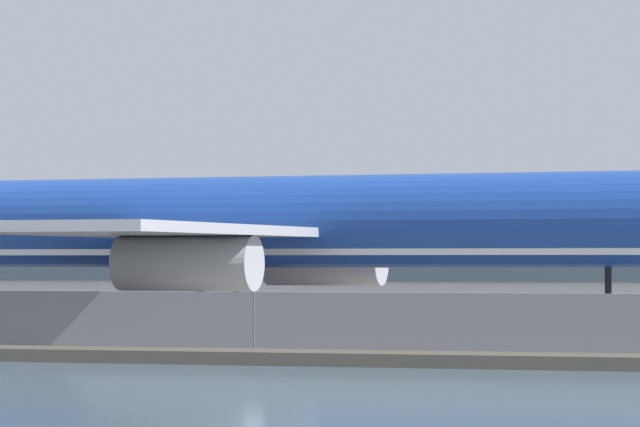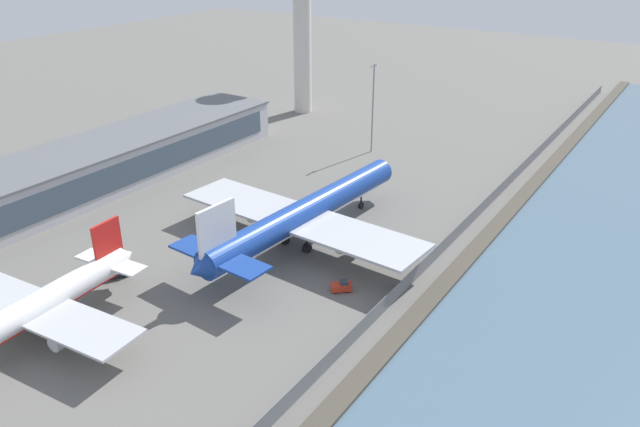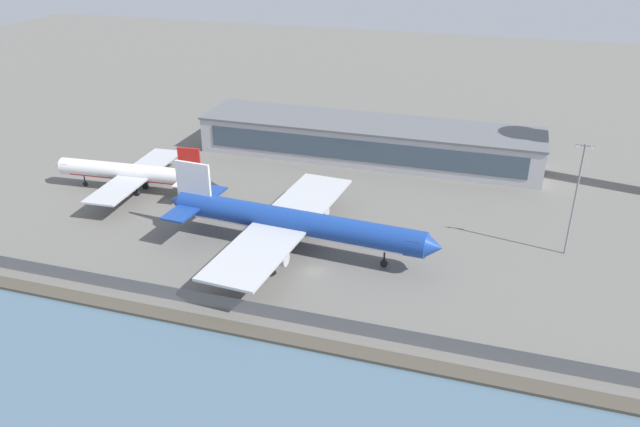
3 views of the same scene
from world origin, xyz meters
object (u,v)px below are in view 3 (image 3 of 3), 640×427
cargo_jet_blue (292,223)px  apron_light_mast_apron_west (576,195)px  baggage_tug (210,274)px  ops_van (210,188)px  passenger_jet_white_red (132,173)px

cargo_jet_blue → apron_light_mast_apron_west: apron_light_mast_apron_west is taller
baggage_tug → ops_van: ops_van is taller
ops_van → passenger_jet_white_red: bearing=-165.7°
cargo_jet_blue → ops_van: cargo_jet_blue is taller
cargo_jet_blue → passenger_jet_white_red: (-44.54, 14.92, -1.14)m
cargo_jet_blue → ops_van: (-27.18, 19.34, -4.45)m
passenger_jet_white_red → ops_van: bearing=14.3°
cargo_jet_blue → baggage_tug: cargo_jet_blue is taller
cargo_jet_blue → passenger_jet_white_red: size_ratio=1.41×
cargo_jet_blue → apron_light_mast_apron_west: (50.27, 13.92, 6.60)m
cargo_jet_blue → passenger_jet_white_red: cargo_jet_blue is taller
baggage_tug → ops_van: size_ratio=0.63×
cargo_jet_blue → apron_light_mast_apron_west: 52.58m
baggage_tug → ops_van: bearing=116.4°
cargo_jet_blue → passenger_jet_white_red: bearing=161.5°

